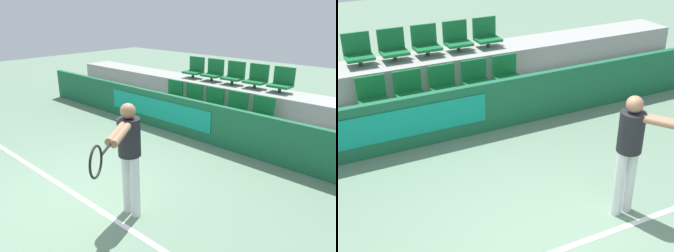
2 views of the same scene
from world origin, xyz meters
TOP-DOWN VIEW (x-y plane):
  - ground_plane at (0.00, 0.00)m, footprint 30.00×30.00m
  - court_baseline at (0.00, 0.09)m, footprint 5.75×0.08m
  - barrier_wall at (-0.02, 3.19)m, footprint 11.12×0.14m
  - bleacher_tier_front at (0.00, 3.71)m, footprint 10.72×0.86m
  - bleacher_tier_middle at (0.00, 4.57)m, footprint 10.72×0.86m
  - stadium_chair_0 at (-1.20, 3.82)m, footprint 0.47×0.37m
  - stadium_chair_1 at (-0.60, 3.82)m, footprint 0.47×0.37m
  - stadium_chair_2 at (0.00, 3.82)m, footprint 0.47×0.37m
  - stadium_chair_3 at (0.60, 3.82)m, footprint 0.47×0.37m
  - stadium_chair_4 at (1.20, 3.82)m, footprint 0.47×0.37m
  - stadium_chair_5 at (-1.20, 4.69)m, footprint 0.47×0.37m
  - stadium_chair_6 at (-0.60, 4.69)m, footprint 0.47×0.37m
  - stadium_chair_7 at (0.00, 4.69)m, footprint 0.47×0.37m
  - stadium_chair_8 at (0.60, 4.69)m, footprint 0.47×0.37m
  - stadium_chair_9 at (1.20, 4.69)m, footprint 0.47×0.37m
  - tennis_player at (1.14, 0.30)m, footprint 0.91×1.27m

SIDE VIEW (x-z plane):
  - ground_plane at x=0.00m, z-range 0.00..0.00m
  - court_baseline at x=0.00m, z-range 0.00..0.01m
  - bleacher_tier_front at x=0.00m, z-range 0.00..0.49m
  - barrier_wall at x=-0.02m, z-range 0.00..0.87m
  - bleacher_tier_middle at x=0.00m, z-range 0.00..0.99m
  - stadium_chair_0 at x=-1.20m, z-range 0.46..1.00m
  - stadium_chair_1 at x=-0.60m, z-range 0.46..1.00m
  - stadium_chair_2 at x=0.00m, z-range 0.46..1.00m
  - stadium_chair_3 at x=0.60m, z-range 0.46..1.00m
  - stadium_chair_4 at x=1.20m, z-range 0.46..1.00m
  - tennis_player at x=1.14m, z-range 0.18..1.79m
  - stadium_chair_5 at x=-1.20m, z-range 0.95..1.49m
  - stadium_chair_6 at x=-0.60m, z-range 0.95..1.49m
  - stadium_chair_7 at x=0.00m, z-range 0.95..1.49m
  - stadium_chair_8 at x=0.60m, z-range 0.95..1.49m
  - stadium_chair_9 at x=1.20m, z-range 0.95..1.49m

